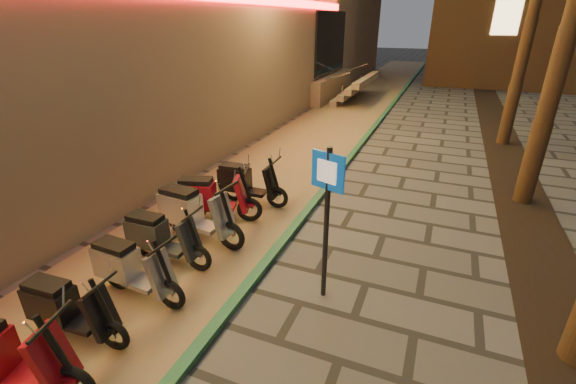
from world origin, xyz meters
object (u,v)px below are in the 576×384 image
at_px(scooter_7, 192,212).
at_px(scooter_9, 245,182).
at_px(scooter_6, 159,237).
at_px(scooter_8, 210,197).
at_px(scooter_5, 129,268).
at_px(scooter_4, 66,308).
at_px(pedestrian_sign, 327,205).
at_px(scooter_3, 0,358).

xyz_separation_m(scooter_7, scooter_9, (0.16, 1.81, -0.05)).
height_order(scooter_6, scooter_8, scooter_8).
relative_size(scooter_6, scooter_8, 0.93).
distance_m(scooter_5, scooter_8, 2.57).
xyz_separation_m(scooter_4, scooter_8, (-0.06, 3.55, 0.07)).
distance_m(scooter_5, scooter_6, 0.92).
relative_size(pedestrian_sign, scooter_9, 1.44).
height_order(scooter_3, scooter_7, scooter_7).
xyz_separation_m(pedestrian_sign, scooter_8, (-2.95, 1.46, -1.02)).
xyz_separation_m(scooter_6, scooter_8, (-0.04, 1.66, 0.04)).
height_order(scooter_3, scooter_6, scooter_3).
xyz_separation_m(pedestrian_sign, scooter_4, (-2.89, -2.10, -1.09)).
xyz_separation_m(pedestrian_sign, scooter_3, (-2.79, -3.00, -1.02)).
xyz_separation_m(scooter_4, scooter_6, (-0.02, 1.90, 0.03)).
xyz_separation_m(scooter_6, scooter_7, (0.08, 0.87, 0.07)).
relative_size(scooter_7, scooter_8, 1.07).
bearing_deg(scooter_6, scooter_4, -90.55).
relative_size(scooter_8, scooter_9, 1.03).
relative_size(scooter_3, scooter_5, 1.08).
distance_m(scooter_3, scooter_4, 0.91).
distance_m(scooter_4, scooter_7, 2.77).
height_order(pedestrian_sign, scooter_3, pedestrian_sign).
height_order(scooter_5, scooter_6, scooter_6).
relative_size(scooter_4, scooter_5, 0.95).
bearing_deg(scooter_6, scooter_9, 83.61).
bearing_deg(scooter_5, scooter_4, -96.04).
bearing_deg(pedestrian_sign, scooter_6, -156.62).
distance_m(scooter_4, scooter_6, 1.90).
bearing_deg(scooter_3, scooter_7, 77.32).
height_order(scooter_6, scooter_7, scooter_7).
bearing_deg(scooter_7, scooter_6, -89.80).
xyz_separation_m(scooter_3, scooter_5, (0.05, 1.90, -0.04)).
bearing_deg(scooter_6, scooter_5, -80.26).
relative_size(scooter_5, scooter_6, 1.00).
relative_size(scooter_3, scooter_6, 1.08).
bearing_deg(scooter_4, pedestrian_sign, 32.45).
height_order(pedestrian_sign, scooter_9, pedestrian_sign).
bearing_deg(scooter_6, pedestrian_sign, 2.64).
bearing_deg(scooter_5, scooter_6, 103.65).
distance_m(scooter_8, scooter_9, 1.07).
xyz_separation_m(scooter_5, scooter_7, (-0.10, 1.78, 0.07)).
bearing_deg(scooter_8, scooter_6, -106.47).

